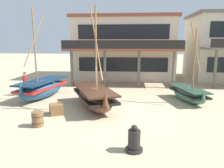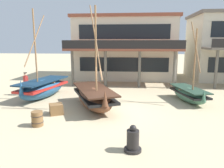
% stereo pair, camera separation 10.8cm
% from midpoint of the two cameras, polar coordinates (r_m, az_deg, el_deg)
% --- Properties ---
extents(ground_plane, '(120.00, 120.00, 0.00)m').
position_cam_midpoint_polar(ground_plane, '(12.11, -0.19, -7.42)').
color(ground_plane, tan).
extents(fishing_boat_near_left, '(2.46, 4.70, 5.91)m').
position_cam_midpoint_polar(fishing_boat_near_left, '(15.78, -17.61, -0.97)').
color(fishing_boat_near_left, '#23517A').
rests_on(fishing_boat_near_left, ground).
extents(fishing_boat_centre_large, '(3.40, 4.85, 5.89)m').
position_cam_midpoint_polar(fishing_boat_centre_large, '(12.77, -4.49, -3.42)').
color(fishing_boat_centre_large, brown).
rests_on(fishing_boat_centre_large, ground).
extents(fishing_boat_far_right, '(2.03, 3.68, 5.08)m').
position_cam_midpoint_polar(fishing_boat_far_right, '(14.94, 19.84, -2.44)').
color(fishing_boat_far_right, '#427056').
rests_on(fishing_boat_far_right, ground).
extents(fisherman_by_hull, '(0.42, 0.40, 1.68)m').
position_cam_midpoint_polar(fisherman_by_hull, '(16.86, -21.58, -0.00)').
color(fisherman_by_hull, '#33333D').
rests_on(fisherman_by_hull, ground).
extents(capstan_winch, '(0.63, 0.63, 0.98)m').
position_cam_midpoint_polar(capstan_winch, '(7.95, 5.92, -14.68)').
color(capstan_winch, black).
rests_on(capstan_winch, ground).
extents(wooden_barrel, '(0.56, 0.56, 0.70)m').
position_cam_midpoint_polar(wooden_barrel, '(10.66, -18.85, -8.65)').
color(wooden_barrel, brown).
rests_on(wooden_barrel, ground).
extents(cargo_crate, '(0.90, 0.90, 0.56)m').
position_cam_midpoint_polar(cargo_crate, '(12.08, -14.26, -6.42)').
color(cargo_crate, brown).
rests_on(cargo_crate, ground).
extents(harbor_building_main, '(10.62, 9.90, 6.46)m').
position_cam_midpoint_polar(harbor_building_main, '(24.25, 3.56, 9.60)').
color(harbor_building_main, beige).
rests_on(harbor_building_main, ground).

